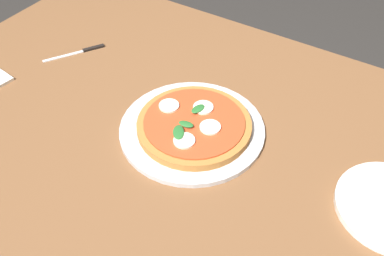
# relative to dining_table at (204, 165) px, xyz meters

# --- Properties ---
(dining_table) EXTENTS (1.54, 0.93, 0.76)m
(dining_table) POSITION_rel_dining_table_xyz_m (0.00, 0.00, 0.00)
(dining_table) COLOR brown
(dining_table) RESTS_ON ground_plane
(serving_tray) EXTENTS (0.33, 0.33, 0.01)m
(serving_tray) POSITION_rel_dining_table_xyz_m (0.03, 0.00, 0.10)
(serving_tray) COLOR silver
(serving_tray) RESTS_ON dining_table
(pizza) EXTENTS (0.25, 0.25, 0.03)m
(pizza) POSITION_rel_dining_table_xyz_m (0.03, -0.00, 0.12)
(pizza) COLOR #B27033
(pizza) RESTS_ON serving_tray
(knife) EXTENTS (0.10, 0.15, 0.01)m
(knife) POSITION_rel_dining_table_xyz_m (0.46, -0.10, 0.10)
(knife) COLOR black
(knife) RESTS_ON dining_table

